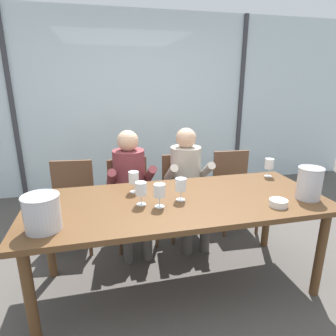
{
  "coord_description": "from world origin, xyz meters",
  "views": [
    {
      "loc": [
        -0.55,
        -1.96,
        1.65
      ],
      "look_at": [
        0.0,
        0.35,
        0.92
      ],
      "focal_mm": 30.6,
      "sensor_mm": 36.0,
      "label": 1
    }
  ],
  "objects_px": {
    "tasting_bowl": "(278,203)",
    "wine_glass_by_left_taster": "(269,164)",
    "chair_near_curtain": "(72,198)",
    "wine_glass_center_pour": "(141,190)",
    "person_maroon_top": "(131,182)",
    "ice_bucket_secondary": "(309,183)",
    "chair_left_of_center": "(131,194)",
    "dining_table": "(178,209)",
    "chair_center": "(183,188)",
    "person_beige_jumper": "(187,178)",
    "wine_glass_near_bucket": "(159,192)",
    "wine_glass_spare_empty": "(181,185)",
    "chair_right_of_center": "(233,184)",
    "ice_bucket_primary": "(42,212)",
    "wine_glass_by_right_taster": "(134,178)"
  },
  "relations": [
    {
      "from": "chair_near_curtain",
      "to": "wine_glass_center_pour",
      "type": "relative_size",
      "value": 4.99
    },
    {
      "from": "chair_near_curtain",
      "to": "chair_right_of_center",
      "type": "xyz_separation_m",
      "value": [
        1.79,
        -0.0,
        0.0
      ]
    },
    {
      "from": "dining_table",
      "to": "tasting_bowl",
      "type": "xyz_separation_m",
      "value": [
        0.67,
        -0.28,
        0.1
      ]
    },
    {
      "from": "chair_left_of_center",
      "to": "wine_glass_center_pour",
      "type": "relative_size",
      "value": 4.99
    },
    {
      "from": "tasting_bowl",
      "to": "ice_bucket_primary",
      "type": "bearing_deg",
      "value": 178.8
    },
    {
      "from": "chair_center",
      "to": "wine_glass_by_right_taster",
      "type": "height_order",
      "value": "wine_glass_by_right_taster"
    },
    {
      "from": "chair_left_of_center",
      "to": "wine_glass_by_right_taster",
      "type": "distance_m",
      "value": 0.73
    },
    {
      "from": "tasting_bowl",
      "to": "wine_glass_by_left_taster",
      "type": "bearing_deg",
      "value": 63.74
    },
    {
      "from": "dining_table",
      "to": "wine_glass_near_bucket",
      "type": "bearing_deg",
      "value": -151.19
    },
    {
      "from": "chair_left_of_center",
      "to": "wine_glass_by_right_taster",
      "type": "relative_size",
      "value": 4.99
    },
    {
      "from": "ice_bucket_primary",
      "to": "wine_glass_near_bucket",
      "type": "bearing_deg",
      "value": 11.77
    },
    {
      "from": "chair_right_of_center",
      "to": "person_maroon_top",
      "type": "relative_size",
      "value": 0.73
    },
    {
      "from": "ice_bucket_primary",
      "to": "ice_bucket_secondary",
      "type": "distance_m",
      "value": 1.9
    },
    {
      "from": "person_beige_jumper",
      "to": "wine_glass_near_bucket",
      "type": "bearing_deg",
      "value": -119.51
    },
    {
      "from": "wine_glass_spare_empty",
      "to": "wine_glass_center_pour",
      "type": "bearing_deg",
      "value": -177.34
    },
    {
      "from": "ice_bucket_primary",
      "to": "chair_left_of_center",
      "type": "bearing_deg",
      "value": 59.83
    },
    {
      "from": "chair_near_curtain",
      "to": "dining_table",
      "type": "bearing_deg",
      "value": -39.63
    },
    {
      "from": "chair_left_of_center",
      "to": "wine_glass_near_bucket",
      "type": "bearing_deg",
      "value": -91.29
    },
    {
      "from": "tasting_bowl",
      "to": "wine_glass_by_left_taster",
      "type": "relative_size",
      "value": 0.75
    },
    {
      "from": "person_maroon_top",
      "to": "wine_glass_by_right_taster",
      "type": "bearing_deg",
      "value": -94.64
    },
    {
      "from": "person_beige_jumper",
      "to": "wine_glass_center_pour",
      "type": "relative_size",
      "value": 6.82
    },
    {
      "from": "person_maroon_top",
      "to": "person_beige_jumper",
      "type": "relative_size",
      "value": 1.0
    },
    {
      "from": "chair_center",
      "to": "wine_glass_by_left_taster",
      "type": "distance_m",
      "value": 0.96
    },
    {
      "from": "person_maroon_top",
      "to": "wine_glass_spare_empty",
      "type": "xyz_separation_m",
      "value": [
        0.3,
        -0.75,
        0.21
      ]
    },
    {
      "from": "chair_near_curtain",
      "to": "wine_glass_center_pour",
      "type": "distance_m",
      "value": 1.16
    },
    {
      "from": "wine_glass_spare_empty",
      "to": "person_maroon_top",
      "type": "bearing_deg",
      "value": 112.1
    },
    {
      "from": "person_maroon_top",
      "to": "chair_left_of_center",
      "type": "bearing_deg",
      "value": 84.67
    },
    {
      "from": "chair_near_curtain",
      "to": "ice_bucket_primary",
      "type": "distance_m",
      "value": 1.21
    },
    {
      "from": "wine_glass_spare_empty",
      "to": "chair_near_curtain",
      "type": "bearing_deg",
      "value": 134.35
    },
    {
      "from": "dining_table",
      "to": "tasting_bowl",
      "type": "bearing_deg",
      "value": -22.89
    },
    {
      "from": "person_beige_jumper",
      "to": "ice_bucket_secondary",
      "type": "xyz_separation_m",
      "value": [
        0.67,
        -0.95,
        0.22
      ]
    },
    {
      "from": "chair_right_of_center",
      "to": "ice_bucket_primary",
      "type": "bearing_deg",
      "value": -144.8
    },
    {
      "from": "dining_table",
      "to": "chair_near_curtain",
      "type": "xyz_separation_m",
      "value": [
        -0.88,
        0.9,
        -0.19
      ]
    },
    {
      "from": "wine_glass_near_bucket",
      "to": "wine_glass_by_right_taster",
      "type": "relative_size",
      "value": 1.0
    },
    {
      "from": "ice_bucket_primary",
      "to": "tasting_bowl",
      "type": "relative_size",
      "value": 1.72
    },
    {
      "from": "person_maroon_top",
      "to": "ice_bucket_secondary",
      "type": "distance_m",
      "value": 1.6
    },
    {
      "from": "ice_bucket_secondary",
      "to": "tasting_bowl",
      "type": "bearing_deg",
      "value": -166.52
    },
    {
      "from": "chair_center",
      "to": "tasting_bowl",
      "type": "relative_size",
      "value": 6.64
    },
    {
      "from": "chair_left_of_center",
      "to": "chair_center",
      "type": "xyz_separation_m",
      "value": [
        0.59,
        0.04,
        0.0
      ]
    },
    {
      "from": "chair_left_of_center",
      "to": "person_maroon_top",
      "type": "bearing_deg",
      "value": -101.42
    },
    {
      "from": "chair_center",
      "to": "chair_right_of_center",
      "type": "relative_size",
      "value": 1.0
    },
    {
      "from": "wine_glass_center_pour",
      "to": "tasting_bowl",
      "type": "bearing_deg",
      "value": -15.1
    },
    {
      "from": "ice_bucket_secondary",
      "to": "wine_glass_spare_empty",
      "type": "relative_size",
      "value": 1.45
    },
    {
      "from": "dining_table",
      "to": "chair_center",
      "type": "relative_size",
      "value": 2.62
    },
    {
      "from": "chair_center",
      "to": "person_maroon_top",
      "type": "distance_m",
      "value": 0.64
    },
    {
      "from": "chair_right_of_center",
      "to": "ice_bucket_primary",
      "type": "distance_m",
      "value": 2.2
    },
    {
      "from": "wine_glass_spare_empty",
      "to": "chair_left_of_center",
      "type": "bearing_deg",
      "value": 109.09
    },
    {
      "from": "ice_bucket_primary",
      "to": "dining_table",
      "type": "bearing_deg",
      "value": 15.14
    },
    {
      "from": "chair_right_of_center",
      "to": "person_beige_jumper",
      "type": "relative_size",
      "value": 0.73
    },
    {
      "from": "chair_near_curtain",
      "to": "tasting_bowl",
      "type": "bearing_deg",
      "value": -31.24
    }
  ]
}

